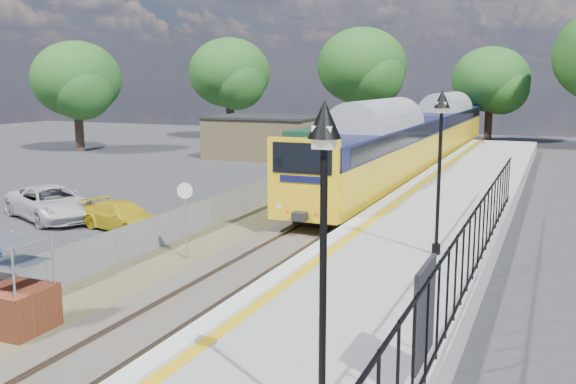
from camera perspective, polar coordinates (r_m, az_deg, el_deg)
The scene contains 15 objects.
ground at distance 15.51m, azimuth -11.55°, elevation -12.05°, with size 120.00×120.00×0.00m, color #2D2D30.
track_bed at distance 23.85m, azimuth 0.72°, elevation -3.81°, with size 5.90×80.00×0.29m.
platform at distance 20.88m, azimuth 10.95°, elevation -4.97°, with size 5.00×70.00×0.90m, color gray.
platform_edge at distance 21.27m, azimuth 5.54°, elevation -3.30°, with size 0.90×70.00×0.01m.
victorian_lamp_south at distance 8.39m, azimuth 3.21°, elevation -0.02°, with size 0.44×0.44×4.60m.
victorian_lamp_north at distance 18.09m, azimuth 13.43°, elevation 5.05°, with size 0.44×0.44×4.60m.
palisade_fence at distance 14.66m, azimuth 15.37°, elevation -5.93°, with size 0.12×26.00×2.00m.
wire_fence at distance 27.35m, azimuth -4.67°, elevation -0.98°, with size 0.06×52.00×1.20m.
outbuilding at distance 47.27m, azimuth -1.11°, elevation 4.76°, with size 10.80×10.10×3.12m.
tree_line at distance 54.23m, azimuth 15.92°, elevation 10.43°, with size 56.80×43.80×11.88m.
train at distance 42.29m, azimuth 11.62°, elevation 5.07°, with size 2.82×40.83×3.51m.
brick_plinth at distance 16.05m, azimuth -23.05°, elevation -7.82°, with size 1.40×1.40×2.25m.
speed_sign at distance 20.64m, azimuth -9.08°, elevation -1.49°, with size 0.51×0.16×2.56m.
car_yellow at distance 25.69m, azimuth -14.51°, elevation -2.09°, with size 1.55×3.81×1.11m, color gold.
car_white at distance 28.47m, azimuth -20.31°, elevation -0.93°, with size 2.32×5.04×1.40m, color silver.
Camera 1 is at (8.29, -11.78, 5.74)m, focal length 40.00 mm.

